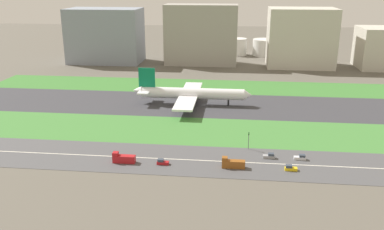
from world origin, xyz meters
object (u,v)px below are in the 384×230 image
(car_0, at_px, (269,156))
(terminal_building, at_px, (105,36))
(car_2, at_px, (162,162))
(office_tower, at_px, (301,38))
(fuel_tank_east, at_px, (265,47))
(truck_1, at_px, (123,159))
(airliner, at_px, (189,93))
(truck_0, at_px, (233,164))
(fuel_tank_west, at_px, (207,48))
(car_3, at_px, (290,168))
(car_4, at_px, (300,157))
(hangar_building, at_px, (201,35))
(fuel_tank_centre, at_px, (237,47))
(traffic_light, at_px, (249,139))

(car_0, xyz_separation_m, terminal_building, (-120.84, 182.00, 20.69))
(car_2, distance_m, terminal_building, 209.40)
(office_tower, relative_size, fuel_tank_east, 2.37)
(office_tower, bearing_deg, truck_1, -114.97)
(car_0, height_order, car_2, same)
(car_0, height_order, terminal_building, terminal_building)
(airliner, xyz_separation_m, office_tower, (73.58, 114.00, 16.04))
(truck_0, distance_m, car_2, 26.01)
(fuel_tank_west, bearing_deg, car_0, -79.66)
(office_tower, bearing_deg, car_3, -98.29)
(car_4, relative_size, hangar_building, 0.08)
(truck_0, distance_m, fuel_tank_west, 238.64)
(truck_0, bearing_deg, car_2, -0.00)
(truck_0, height_order, fuel_tank_east, fuel_tank_east)
(car_3, relative_size, fuel_tank_east, 0.21)
(car_2, bearing_deg, car_0, -165.92)
(car_2, distance_m, fuel_tank_centre, 238.51)
(traffic_light, distance_m, hangar_building, 178.46)
(airliner, height_order, car_4, airliner)
(truck_1, distance_m, fuel_tank_east, 245.83)
(car_0, height_order, traffic_light, traffic_light)
(office_tower, xyz_separation_m, fuel_tank_west, (-76.18, 45.00, -16.01))
(airliner, bearing_deg, fuel_tank_centre, 81.10)
(car_3, height_order, hangar_building, hangar_building)
(car_2, distance_m, hangar_building, 193.33)
(truck_0, height_order, traffic_light, traffic_light)
(car_2, height_order, hangar_building, hangar_building)
(fuel_tank_west, bearing_deg, car_3, -78.51)
(car_2, height_order, terminal_building, terminal_building)
(hangar_building, bearing_deg, car_4, -73.39)
(airliner, relative_size, truck_0, 7.74)
(fuel_tank_west, relative_size, fuel_tank_east, 0.77)
(airliner, bearing_deg, car_4, -53.41)
(car_3, relative_size, traffic_light, 0.61)
(hangar_building, bearing_deg, car_2, -89.19)
(terminal_building, relative_size, office_tower, 1.16)
(car_0, xyz_separation_m, fuel_tank_centre, (-13.91, 227.00, 6.51))
(truck_1, xyz_separation_m, hangar_building, (12.02, 192.00, 21.72))
(airliner, distance_m, car_2, 78.19)
(car_2, xyz_separation_m, traffic_light, (31.99, 17.99, 3.37))
(fuel_tank_west, bearing_deg, office_tower, -30.57)
(truck_0, height_order, terminal_building, terminal_building)
(car_0, xyz_separation_m, car_2, (-39.87, -10.00, 0.00))
(car_4, bearing_deg, hangar_building, 106.61)
(car_2, xyz_separation_m, fuel_tank_centre, (25.97, 237.00, 6.51))
(airliner, distance_m, car_0, 78.47)
(fuel_tank_centre, bearing_deg, terminal_building, -157.18)
(car_3, bearing_deg, terminal_building, -56.39)
(fuel_tank_east, bearing_deg, hangar_building, -139.68)
(office_tower, bearing_deg, fuel_tank_centre, 137.25)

